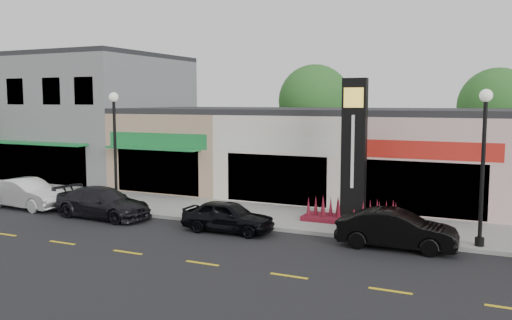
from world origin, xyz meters
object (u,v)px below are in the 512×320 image
at_px(lamp_west_near, 115,138).
at_px(lamp_east_near, 484,152).
at_px(car_white_van, 27,194).
at_px(car_dark_sedan, 103,203).
at_px(car_black_sedan, 228,216).
at_px(pylon_sign, 353,172).
at_px(car_black_conv, 397,230).

xyz_separation_m(lamp_west_near, lamp_east_near, (16.00, 0.00, 0.00)).
height_order(car_white_van, car_dark_sedan, car_white_van).
distance_m(car_dark_sedan, car_black_sedan, 6.32).
bearing_deg(pylon_sign, lamp_east_near, -18.75).
relative_size(lamp_west_near, car_dark_sedan, 1.17).
relative_size(car_black_sedan, car_black_conv, 0.90).
distance_m(lamp_west_near, car_dark_sedan, 3.18).
xyz_separation_m(lamp_west_near, car_black_conv, (13.32, -1.04, -2.79)).
bearing_deg(lamp_east_near, car_dark_sedan, -174.67).
relative_size(lamp_west_near, car_black_conv, 1.31).
height_order(pylon_sign, car_white_van, pylon_sign).
relative_size(car_dark_sedan, car_black_conv, 1.13).
distance_m(pylon_sign, car_white_van, 15.78).
distance_m(pylon_sign, car_dark_sedan, 11.14).
bearing_deg(car_white_van, car_black_conv, -85.57).
relative_size(pylon_sign, car_black_conv, 1.44).
bearing_deg(pylon_sign, car_dark_sedan, -163.39).
xyz_separation_m(lamp_west_near, pylon_sign, (11.00, 1.70, -1.20)).
relative_size(lamp_west_near, pylon_sign, 0.91).
distance_m(lamp_west_near, car_white_van, 5.36).
xyz_separation_m(car_dark_sedan, car_black_sedan, (6.32, 0.03, -0.04)).
distance_m(car_white_van, car_dark_sedan, 4.84).
bearing_deg(lamp_east_near, car_black_conv, -158.83).
distance_m(lamp_west_near, lamp_east_near, 16.00).
bearing_deg(lamp_east_near, car_white_van, -176.28).
xyz_separation_m(pylon_sign, car_dark_sedan, (-10.56, -3.15, -1.59)).
distance_m(pylon_sign, car_black_sedan, 5.51).
distance_m(car_white_van, car_black_conv, 17.73).
bearing_deg(car_dark_sedan, lamp_east_near, -82.07).
xyz_separation_m(car_white_van, car_black_conv, (17.72, 0.29, -0.04)).
xyz_separation_m(car_white_van, car_black_sedan, (11.16, -0.09, -0.09)).
relative_size(lamp_west_near, lamp_east_near, 1.00).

